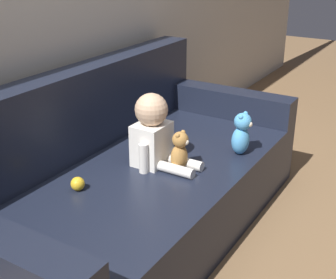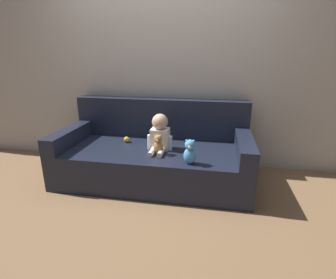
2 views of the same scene
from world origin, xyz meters
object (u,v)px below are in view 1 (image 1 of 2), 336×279
Objects in this scene: person_baby at (154,134)px; couch at (130,182)px; teddy_bear_brown at (180,152)px; plush_toy_side at (241,134)px; toy_ball at (78,184)px.

couch is at bearing 126.38° from person_baby.
couch is at bearing 110.31° from teddy_bear_brown.
person_baby is at bearing 136.79° from plush_toy_side.
couch is 31.06× the size of toy_ball.
person_baby reaches higher than toy_ball.
plush_toy_side is (0.34, -0.19, 0.02)m from teddy_bear_brown.
teddy_bear_brown is at bearing -34.06° from toy_ball.
plush_toy_side is at bearing -43.21° from person_baby.
plush_toy_side is at bearing -45.44° from couch.
teddy_bear_brown is (0.09, -0.25, 0.20)m from couch.
person_baby reaches higher than teddy_bear_brown.
teddy_bear_brown reaches higher than toy_ball.
person_baby is (0.08, -0.11, 0.27)m from couch.
plush_toy_side is (0.44, -0.44, 0.22)m from couch.
couch is at bearing -7.50° from toy_ball.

